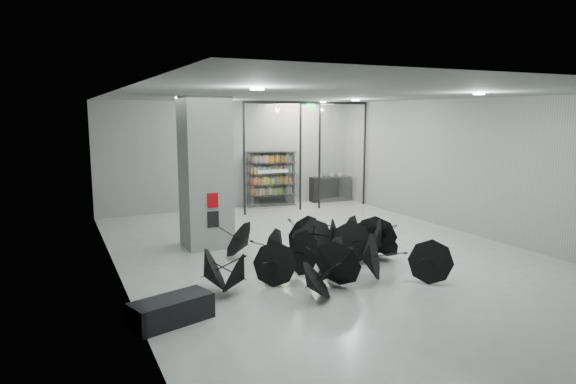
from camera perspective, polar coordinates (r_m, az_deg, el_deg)
name	(u,v)px	position (r m, az deg, el deg)	size (l,w,h in m)	color
room	(325,142)	(12.61, 4.17, 5.62)	(14.00, 14.02, 4.01)	gray
column	(205,173)	(13.57, -9.35, 2.18)	(1.20, 1.20, 4.00)	slate
fire_cabinet	(213,200)	(13.07, -8.52, -0.93)	(0.28, 0.04, 0.38)	#A50A07
info_panel	(213,219)	(13.16, -8.47, -3.07)	(0.30, 0.03, 0.42)	black
exit_sign	(311,106)	(18.40, 2.58, 9.71)	(0.30, 0.06, 0.15)	#0CE533
glass_partition	(308,151)	(18.62, 2.23, 4.65)	(5.06, 0.08, 4.00)	silver
bench	(172,310)	(9.06, -13.07, -12.94)	(1.39, 0.60, 0.45)	black
bookshelf	(271,179)	(19.46, -1.93, 1.51)	(1.92, 0.38, 2.11)	black
shop_counter	(329,189)	(20.72, 4.71, 0.39)	(1.67, 0.67, 1.00)	black
umbrella_cluster	(328,255)	(11.78, 4.57, -7.17)	(5.79, 4.68, 1.29)	black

